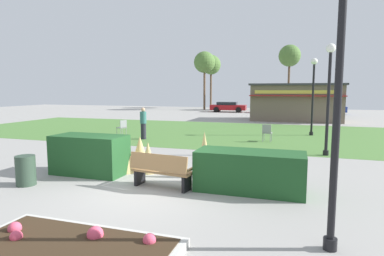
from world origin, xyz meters
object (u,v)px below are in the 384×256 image
(park_bench, at_px, (161,171))
(lamppost_near, at_px, (339,80))
(food_kiosk, at_px, (296,102))
(lamppost_far, at_px, (313,87))
(parked_car_center_slot, at_px, (275,107))
(tree_center_bg, at_px, (205,63))
(cafe_chair_east, at_px, (122,126))
(person_strolling, at_px, (143,123))
(trash_bin, at_px, (26,170))
(tree_right_bg, at_px, (211,65))
(cafe_chair_west, at_px, (267,131))
(parked_car_west_slot, at_px, (228,107))
(lamppost_mid, at_px, (329,86))
(tree_left_bg, at_px, (290,56))
(parked_car_east_slot, at_px, (325,108))

(park_bench, relative_size, lamppost_near, 0.40)
(food_kiosk, bearing_deg, lamppost_far, -84.43)
(parked_car_center_slot, height_order, tree_center_bg, tree_center_bg)
(food_kiosk, relative_size, cafe_chair_east, 8.53)
(person_strolling, bearing_deg, park_bench, 123.59)
(trash_bin, xyz_separation_m, parked_car_center_slot, (4.71, 31.09, 0.23))
(lamppost_near, xyz_separation_m, tree_right_bg, (-12.49, 40.13, 3.42))
(cafe_chair_west, bearing_deg, person_strolling, -169.83)
(trash_bin, bearing_deg, tree_center_bg, 97.62)
(lamppost_far, distance_m, parked_car_west_slot, 20.25)
(cafe_chair_west, relative_size, parked_car_west_slot, 0.21)
(lamppost_mid, xyz_separation_m, food_kiosk, (-1.22, 15.32, -1.17))
(person_strolling, relative_size, parked_car_center_slot, 0.39)
(parked_car_west_slot, distance_m, tree_left_bg, 11.13)
(lamppost_near, relative_size, tree_right_bg, 0.58)
(park_bench, height_order, lamppost_near, lamppost_near)
(parked_car_center_slot, height_order, tree_left_bg, tree_left_bg)
(tree_left_bg, relative_size, tree_center_bg, 1.10)
(cafe_chair_east, xyz_separation_m, parked_car_west_slot, (1.75, 21.64, 0.12))
(lamppost_mid, relative_size, cafe_chair_east, 4.95)
(park_bench, xyz_separation_m, person_strolling, (-4.34, 7.66, 0.38))
(lamppost_near, distance_m, food_kiosk, 23.61)
(lamppost_mid, bearing_deg, lamppost_near, -94.12)
(park_bench, relative_size, tree_right_bg, 0.23)
(tree_right_bg, bearing_deg, parked_car_east_slot, -27.39)
(park_bench, bearing_deg, parked_car_west_slot, 98.24)
(tree_right_bg, bearing_deg, tree_center_bg, -86.73)
(lamppost_mid, relative_size, parked_car_west_slot, 1.02)
(person_strolling, distance_m, tree_center_bg, 26.75)
(person_strolling, distance_m, parked_car_west_slot, 22.53)
(lamppost_far, relative_size, food_kiosk, 0.58)
(lamppost_near, xyz_separation_m, tree_left_bg, (-1.62, 38.64, 4.19))
(tree_right_bg, bearing_deg, parked_car_west_slot, -61.80)
(person_strolling, bearing_deg, food_kiosk, -115.23)
(cafe_chair_west, bearing_deg, tree_left_bg, 89.29)
(trash_bin, xyz_separation_m, cafe_chair_east, (-2.47, 9.44, 0.12))
(cafe_chair_west, bearing_deg, cafe_chair_east, -178.25)
(lamppost_near, bearing_deg, parked_car_east_slot, 85.74)
(tree_center_bg, bearing_deg, lamppost_far, -59.86)
(cafe_chair_west, xyz_separation_m, parked_car_west_slot, (-6.39, 21.39, 0.12))
(food_kiosk, height_order, cafe_chair_east, food_kiosk)
(tree_right_bg, bearing_deg, lamppost_near, -72.72)
(lamppost_near, bearing_deg, tree_center_bg, 108.88)
(trash_bin, bearing_deg, parked_car_west_slot, 91.32)
(person_strolling, bearing_deg, cafe_chair_east, -22.40)
(person_strolling, relative_size, parked_car_east_slot, 0.40)
(lamppost_near, height_order, food_kiosk, lamppost_near)
(trash_bin, relative_size, cafe_chair_east, 0.93)
(lamppost_mid, relative_size, parked_car_center_slot, 1.01)
(lamppost_near, height_order, tree_right_bg, tree_right_bg)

